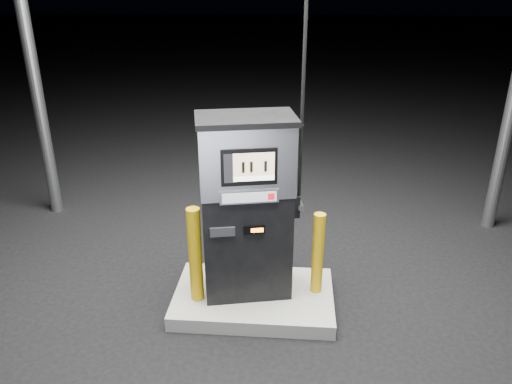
{
  "coord_description": "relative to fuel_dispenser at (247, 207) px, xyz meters",
  "views": [
    {
      "loc": [
        0.36,
        -4.21,
        3.11
      ],
      "look_at": [
        0.02,
        0.0,
        1.26
      ],
      "focal_mm": 35.0,
      "sensor_mm": 36.0,
      "label": 1
    }
  ],
  "objects": [
    {
      "name": "ground",
      "position": [
        0.07,
        -0.05,
        -1.08
      ],
      "size": [
        80.0,
        80.0,
        0.0
      ],
      "primitive_type": "plane",
      "color": "black",
      "rests_on": "ground"
    },
    {
      "name": "pump_island",
      "position": [
        0.07,
        -0.05,
        -1.01
      ],
      "size": [
        1.6,
        1.0,
        0.15
      ],
      "primitive_type": "cube",
      "color": "slate",
      "rests_on": "ground"
    },
    {
      "name": "fuel_dispenser",
      "position": [
        0.0,
        0.0,
        0.0
      ],
      "size": [
        1.05,
        0.71,
        3.77
      ],
      "rotation": [
        0.0,
        0.0,
        0.21
      ],
      "color": "black",
      "rests_on": "pump_island"
    },
    {
      "name": "bollard_left",
      "position": [
        -0.48,
        -0.19,
        -0.44
      ],
      "size": [
        0.17,
        0.17,
        0.98
      ],
      "primitive_type": "cylinder",
      "rotation": [
        0.0,
        0.0,
        0.35
      ],
      "color": "#C5970A",
      "rests_on": "pump_island"
    },
    {
      "name": "bollard_right",
      "position": [
        0.7,
        0.03,
        -0.5
      ],
      "size": [
        0.12,
        0.12,
        0.87
      ],
      "primitive_type": "cylinder",
      "rotation": [
        0.0,
        0.0,
        0.01
      ],
      "color": "#C5970A",
      "rests_on": "pump_island"
    }
  ]
}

